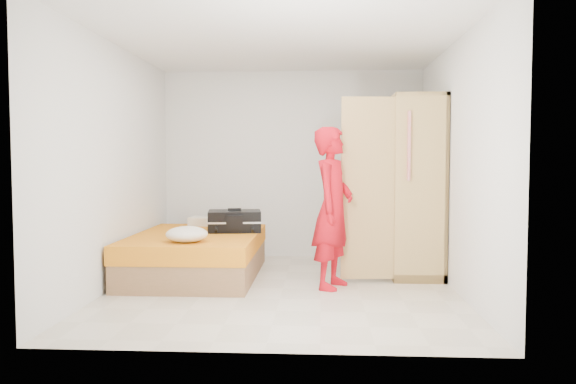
# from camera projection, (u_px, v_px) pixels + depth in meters

# --- Properties ---
(room) EXTENTS (4.00, 4.02, 2.60)m
(room) POSITION_uv_depth(u_px,v_px,m) (283.00, 166.00, 5.88)
(room) COLOR beige
(room) RESTS_ON ground
(bed) EXTENTS (1.42, 2.02, 0.50)m
(bed) POSITION_uv_depth(u_px,v_px,m) (197.00, 255.00, 6.57)
(bed) COLOR #926542
(bed) RESTS_ON ground
(wardrobe) EXTENTS (1.17, 1.23, 2.10)m
(wardrobe) POSITION_uv_depth(u_px,v_px,m) (409.00, 191.00, 6.66)
(wardrobe) COLOR tan
(wardrobe) RESTS_ON ground
(person) EXTENTS (0.60, 0.73, 1.71)m
(person) POSITION_uv_depth(u_px,v_px,m) (333.00, 208.00, 5.95)
(person) COLOR red
(person) RESTS_ON ground
(suitcase) EXTENTS (0.71, 0.57, 0.28)m
(suitcase) POSITION_uv_depth(u_px,v_px,m) (235.00, 221.00, 6.78)
(suitcase) COLOR black
(suitcase) RESTS_ON bed
(round_cushion) EXTENTS (0.44, 0.44, 0.17)m
(round_cushion) POSITION_uv_depth(u_px,v_px,m) (187.00, 234.00, 5.89)
(round_cushion) COLOR white
(round_cushion) RESTS_ON bed
(pillow) EXTENTS (0.62, 0.36, 0.11)m
(pillow) POSITION_uv_depth(u_px,v_px,m) (213.00, 221.00, 7.40)
(pillow) COLOR white
(pillow) RESTS_ON bed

